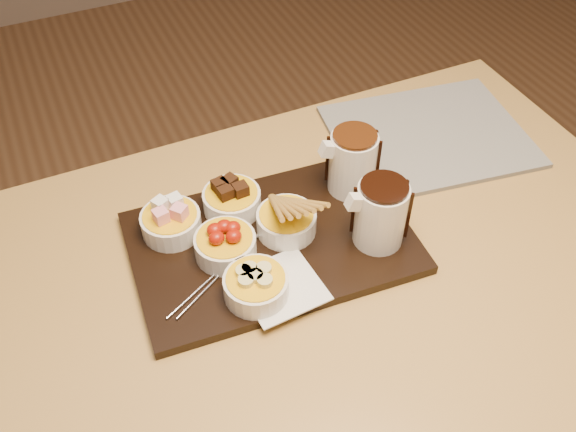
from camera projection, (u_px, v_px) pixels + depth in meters
name	position (u px, v px, depth m)	size (l,w,h in m)	color
dining_table	(324.00, 299.00, 1.12)	(1.20, 0.80, 0.75)	#AF8641
serving_board	(272.00, 243.00, 1.07)	(0.46, 0.30, 0.02)	black
napkin	(281.00, 286.00, 0.99)	(0.12, 0.12, 0.00)	white
bowl_marshmallows	(171.00, 223.00, 1.06)	(0.10, 0.10, 0.04)	silver
bowl_cake	(232.00, 201.00, 1.10)	(0.10, 0.10, 0.04)	silver
bowl_strawberries	(225.00, 246.00, 1.03)	(0.10, 0.10, 0.04)	silver
bowl_biscotti	(286.00, 222.00, 1.07)	(0.10, 0.10, 0.04)	silver
bowl_bananas	(256.00, 287.00, 0.97)	(0.10, 0.10, 0.04)	silver
pitcher_dark_chocolate	(381.00, 214.00, 1.03)	(0.08, 0.08, 0.11)	silver
pitcher_milk_chocolate	(353.00, 163.00, 1.11)	(0.08, 0.08, 0.11)	silver
fondue_skewers	(225.00, 265.00, 1.02)	(0.26, 0.03, 0.01)	silver
newspaper	(429.00, 136.00, 1.28)	(0.37, 0.30, 0.01)	beige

